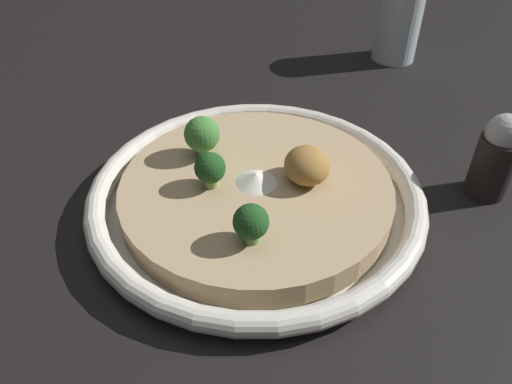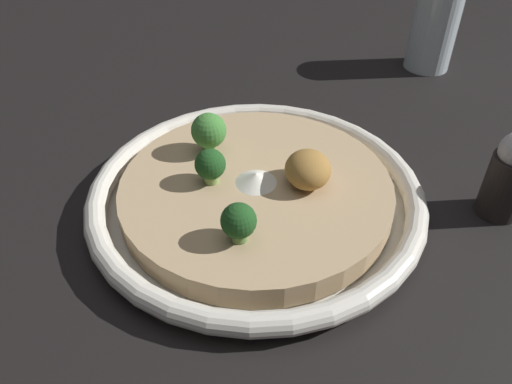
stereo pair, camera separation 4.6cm
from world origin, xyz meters
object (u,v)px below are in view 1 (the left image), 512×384
Objects in this scene: broccoli_front_right at (251,223)px; drinking_glass at (400,17)px; broccoli_front at (210,171)px; pepper_shaker at (494,153)px; risotto_bowl at (256,194)px; broccoli_front_left at (202,135)px.

drinking_glass is (-0.38, 0.24, 0.01)m from broccoli_front_right.
broccoli_front is 0.39× the size of pepper_shaker.
broccoli_front is at bearing -88.39° from pepper_shaker.
risotto_bowl is 9.02× the size of broccoli_front_right.
risotto_bowl is 2.58× the size of drinking_glass.
broccoli_front is 0.27m from pepper_shaker.
pepper_shaker reaches higher than broccoli_front_right.
drinking_glass reaches higher than broccoli_front.
risotto_bowl is at bearing -36.84° from drinking_glass.
pepper_shaker is (0.04, 0.27, -0.01)m from broccoli_front_left.
drinking_glass is 0.30m from pepper_shaker.
drinking_glass is at bearing 133.08° from broccoli_front_left.
risotto_bowl is 0.39m from drinking_glass.
broccoli_front_right is at bearing 16.25° from broccoli_front_left.
broccoli_front_right is at bearing -8.76° from risotto_bowl.
broccoli_front_left is 0.34× the size of drinking_glass.
broccoli_front_left is 1.22× the size of broccoli_front.
broccoli_front is at bearing -157.38° from broccoli_front_right.
broccoli_front_left reaches higher than risotto_bowl.
broccoli_front_right is (0.07, 0.03, 0.00)m from broccoli_front.
pepper_shaker is (0.30, -0.01, -0.02)m from drinking_glass.
drinking_glass reaches higher than broccoli_front_left.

